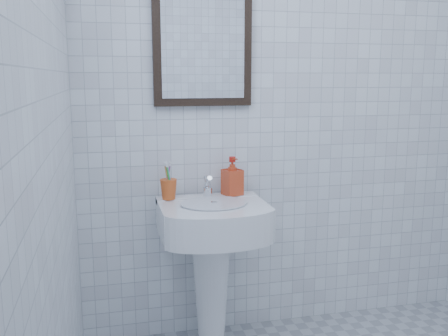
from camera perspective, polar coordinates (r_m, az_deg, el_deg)
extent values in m
cube|color=silver|center=(2.71, 7.01, 7.42)|extent=(2.20, 0.02, 2.50)
cube|color=silver|center=(1.35, -20.10, 3.94)|extent=(0.02, 2.40, 2.50)
cone|color=white|center=(2.62, -1.48, -13.62)|extent=(0.20, 0.20, 0.64)
cube|color=white|center=(2.44, -1.29, -5.83)|extent=(0.52, 0.37, 0.16)
cube|color=white|center=(2.56, -1.98, -3.47)|extent=(0.52, 0.09, 0.03)
cylinder|color=white|center=(2.39, -1.16, -4.02)|extent=(0.32, 0.32, 0.01)
cylinder|color=silver|center=(2.53, -1.88, -2.77)|extent=(0.05, 0.05, 0.05)
cylinder|color=silver|center=(2.50, -1.82, -1.58)|extent=(0.02, 0.09, 0.07)
cylinder|color=silver|center=(2.54, -1.97, -1.85)|extent=(0.03, 0.05, 0.09)
imported|color=red|center=(2.55, 0.95, -0.94)|extent=(0.11, 0.11, 0.20)
cube|color=black|center=(2.57, -2.45, 14.03)|extent=(0.50, 0.04, 0.62)
cube|color=white|center=(2.55, -2.37, 14.06)|extent=(0.42, 0.00, 0.54)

